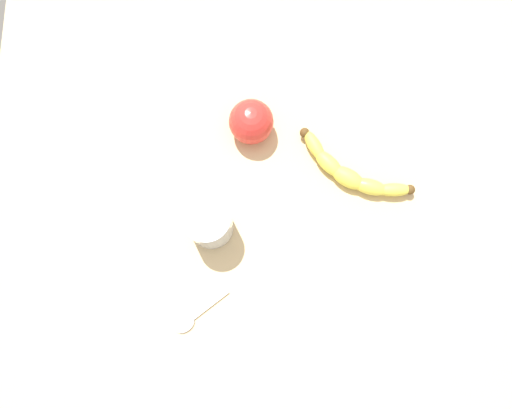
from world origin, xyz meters
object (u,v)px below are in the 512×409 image
at_px(apple_fruit, 251,122).
at_px(teaspoon, 188,322).
at_px(banana, 351,173).
at_px(smoothie_glass, 209,223).

xyz_separation_m(apple_fruit, teaspoon, (0.11, 0.36, -0.04)).
bearing_deg(banana, smoothie_glass, -128.40).
height_order(banana, smoothie_glass, smoothie_glass).
bearing_deg(banana, teaspoon, -106.99).
relative_size(banana, smoothie_glass, 2.14).
height_order(banana, apple_fruit, apple_fruit).
bearing_deg(apple_fruit, teaspoon, 72.31).
height_order(smoothie_glass, apple_fruit, smoothie_glass).
bearing_deg(smoothie_glass, apple_fruit, -111.71).
distance_m(banana, smoothie_glass, 0.28).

